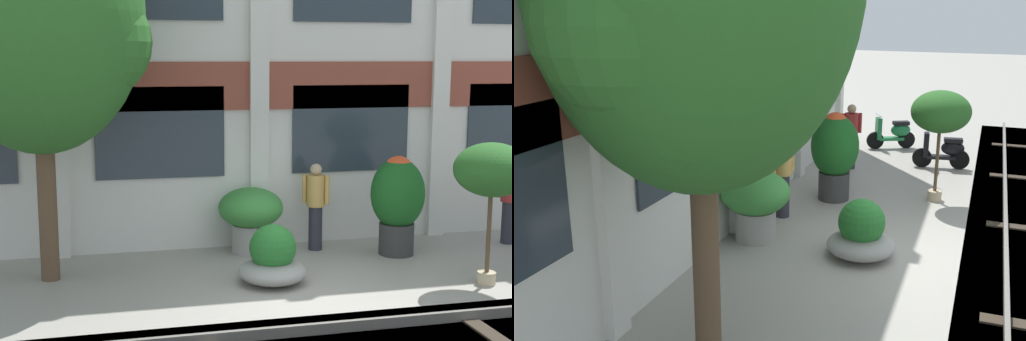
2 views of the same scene
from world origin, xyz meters
TOP-DOWN VIEW (x-y plane):
  - ground_plane at (0.00, 0.00)m, footprint 80.00×80.00m
  - apartment_facade at (0.00, 3.39)m, footprint 15.34×0.64m
  - broadleaf_tree at (-3.86, 1.77)m, footprint 3.48×3.32m
  - potted_plant_terracotta_small at (3.01, -0.11)m, footprint 1.20×1.20m
  - potted_plant_wide_bowl at (-0.34, 0.74)m, footprint 1.12×1.12m
  - potted_plant_fluted_column at (2.34, 1.89)m, footprint 0.99×0.99m
  - potted_plant_glazed_jar at (-0.27, 2.62)m, footprint 1.21×1.21m
  - resident_by_doorway at (4.81, 2.12)m, footprint 0.34×0.47m
  - resident_watching_tracks at (0.97, 2.55)m, footprint 0.46×0.34m

SIDE VIEW (x-z plane):
  - ground_plane at x=0.00m, z-range 0.00..0.00m
  - potted_plant_wide_bowl at x=-0.34m, z-range -0.10..0.87m
  - potted_plant_glazed_jar at x=-0.27m, z-range 0.13..1.36m
  - resident_by_doorway at x=4.81m, z-range 0.06..1.66m
  - resident_watching_tracks at x=0.97m, z-range 0.06..1.72m
  - potted_plant_fluted_column at x=2.34m, z-range 0.14..1.99m
  - potted_plant_terracotta_small at x=3.01m, z-range 0.69..3.00m
  - apartment_facade at x=0.00m, z-range -0.02..8.35m
  - broadleaf_tree at x=-3.86m, z-range 0.95..7.47m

